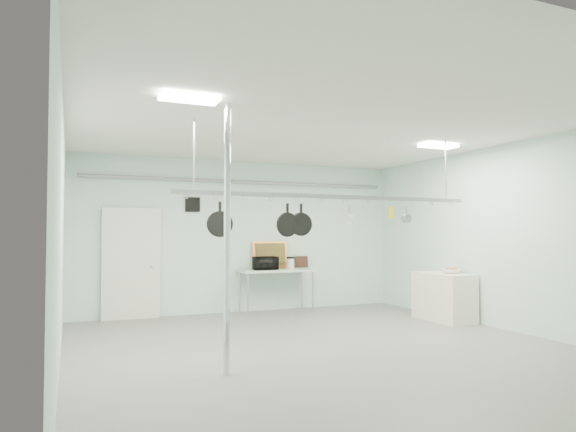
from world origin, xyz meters
name	(u,v)px	position (x,y,z in m)	size (l,w,h in m)	color
floor	(331,351)	(0.00, 0.00, 0.00)	(8.00, 8.00, 0.00)	gray
ceiling	(331,126)	(0.00, 0.00, 3.19)	(7.00, 8.00, 0.02)	silver
back_wall	(243,236)	(0.00, 3.99, 1.60)	(7.00, 0.02, 3.20)	silver
right_wall	(515,237)	(3.49, 0.00, 1.60)	(0.02, 8.00, 3.20)	silver
door	(131,265)	(-2.30, 3.94, 1.05)	(1.10, 0.10, 2.20)	silver
wall_vent	(193,204)	(-1.10, 3.97, 2.25)	(0.30, 0.04, 0.30)	black
conduit_pipe	(245,182)	(0.00, 3.90, 2.75)	(0.07, 0.07, 6.60)	gray
chrome_pole	(227,238)	(-1.70, -0.60, 1.60)	(0.08, 0.08, 3.20)	silver
prep_table	(276,273)	(0.60, 3.60, 0.83)	(1.60, 0.70, 0.91)	#B2D1BB
side_cabinet	(444,297)	(3.15, 1.40, 0.45)	(0.60, 1.20, 0.90)	white
pot_rack	(333,195)	(0.20, 0.30, 2.23)	(4.80, 0.06, 1.00)	#B7B7BC
light_panel_left	(189,98)	(-2.20, -0.80, 3.16)	(0.65, 0.30, 0.05)	white
light_panel_right	(438,146)	(2.40, 0.60, 3.16)	(0.65, 0.30, 0.05)	white
microwave	(265,263)	(0.33, 3.52, 1.04)	(0.49, 0.33, 0.27)	black
coffee_canister	(290,264)	(0.91, 3.56, 1.01)	(0.16, 0.16, 0.22)	silver
painting_large	(270,255)	(0.57, 3.90, 1.20)	(0.78, 0.05, 0.58)	#CA8036
painting_small	(301,262)	(1.32, 3.90, 1.03)	(0.30, 0.04, 0.25)	#331A11
fruit_bowl	(452,271)	(3.23, 1.26, 0.95)	(0.37, 0.37, 0.09)	white
skillet_left	(220,219)	(-1.54, 0.30, 1.85)	(0.35, 0.06, 0.47)	black
skillet_mid	(287,220)	(-0.55, 0.30, 1.85)	(0.35, 0.06, 0.47)	black
skillet_right	(301,219)	(-0.33, 0.30, 1.86)	(0.33, 0.06, 0.44)	black
whisk	(349,215)	(0.47, 0.30, 1.93)	(0.15, 0.15, 0.30)	silver
grater	(391,213)	(1.22, 0.30, 1.98)	(0.09, 0.02, 0.21)	gold
saucepan	(406,215)	(1.51, 0.30, 1.95)	(0.14, 0.09, 0.26)	#AFAFB4
fruit_cluster	(452,269)	(3.23, 1.26, 0.99)	(0.24, 0.24, 0.09)	#B62E10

